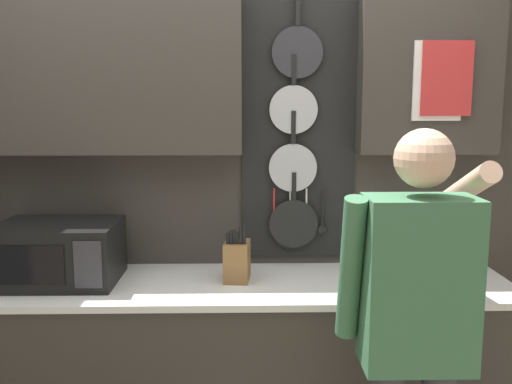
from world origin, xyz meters
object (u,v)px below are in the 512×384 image
object	(u,v)px
microwave	(59,253)
utensil_crock	(419,262)
person	(416,318)
knife_block	(236,260)

from	to	relation	value
microwave	utensil_crock	bearing A→B (deg)	0.10
microwave	person	bearing A→B (deg)	-23.27
microwave	knife_block	distance (m)	0.80
microwave	utensil_crock	world-z (taller)	utensil_crock
knife_block	microwave	bearing A→B (deg)	-179.97
utensil_crock	person	world-z (taller)	person
knife_block	utensil_crock	xyz separation A→B (m)	(0.84, 0.00, -0.01)
microwave	knife_block	xyz separation A→B (m)	(0.80, 0.00, -0.04)
knife_block	utensil_crock	bearing A→B (deg)	0.16
utensil_crock	person	xyz separation A→B (m)	(-0.20, -0.62, -0.02)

